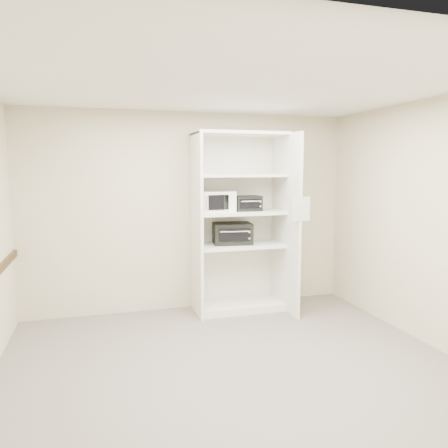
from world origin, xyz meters
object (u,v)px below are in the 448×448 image
object	(u,v)px
microwave	(216,201)
toaster_oven_lower	(232,233)
toaster_oven_upper	(247,203)
shelving_unit	(243,228)

from	to	relation	value
microwave	toaster_oven_lower	distance (m)	0.50
microwave	toaster_oven_upper	distance (m)	0.44
toaster_oven_upper	toaster_oven_lower	distance (m)	0.46
toaster_oven_lower	shelving_unit	bearing A→B (deg)	-13.85
shelving_unit	toaster_oven_upper	bearing A→B (deg)	14.50
shelving_unit	toaster_oven_lower	size ratio (longest dim) A/B	4.71
shelving_unit	microwave	size ratio (longest dim) A/B	5.36
shelving_unit	toaster_oven_upper	world-z (taller)	shelving_unit
shelving_unit	toaster_oven_lower	xyz separation A→B (m)	(-0.13, 0.05, -0.07)
microwave	toaster_oven_upper	size ratio (longest dim) A/B	1.28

